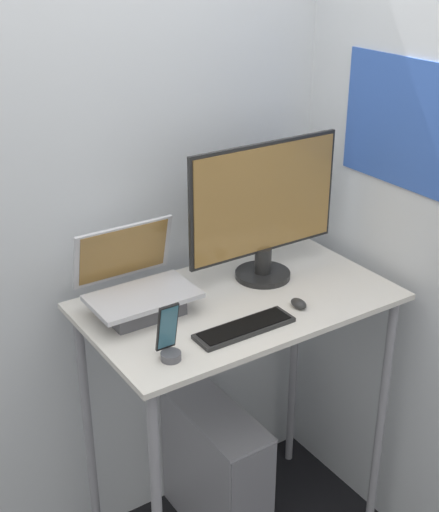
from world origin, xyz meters
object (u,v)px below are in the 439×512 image
Objects in this scene: computer_tower at (216,470)px; mouse at (299,304)px; laptop at (139,292)px; monitor at (264,212)px; cell_phone at (169,341)px; keyboard at (244,328)px.

mouse is at bearing -60.77° from computer_tower.
monitor is at bearing -1.73° from laptop.
keyboard is at bearing 2.06° from cell_phone.
keyboard is 1.86× the size of cell_phone.
laptop is 0.94m from computer_tower.
mouse is (0.23, 0.02, 0.01)m from keyboard.
cell_phone is (-0.06, -0.29, -0.01)m from laptop.
keyboard is 0.60× the size of computer_tower.
monitor is at bearing -6.90° from computer_tower.
mouse is at bearing -30.12° from laptop.
laptop is 0.30m from cell_phone.
keyboard is (0.22, -0.28, -0.06)m from laptop.
monitor is (0.49, -0.01, 0.18)m from laptop.
monitor reaches higher than cell_phone.
computer_tower is at bearing 40.10° from cell_phone.
monitor reaches higher than mouse.
laptop is 0.58× the size of monitor.
keyboard is 5.09× the size of mouse.
mouse is 0.51m from cell_phone.
keyboard is at bearing -52.20° from laptop.
laptop is 0.53m from mouse.
cell_phone is 0.32× the size of computer_tower.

